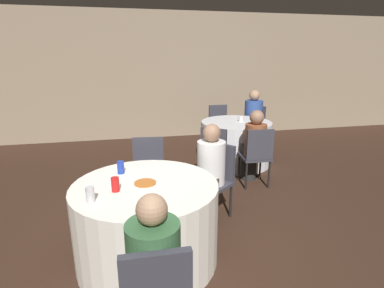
{
  "coord_description": "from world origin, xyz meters",
  "views": [
    {
      "loc": [
        -0.25,
        -2.49,
        1.83
      ],
      "look_at": [
        0.46,
        0.78,
        0.86
      ],
      "focal_mm": 28.0,
      "sensor_mm": 36.0,
      "label": 1
    }
  ],
  "objects_px": {
    "person_white_shirt": "(207,175)",
    "soda_can_red": "(115,184)",
    "table_far": "(236,143)",
    "soda_can_silver": "(90,194)",
    "chair_far_southwest": "(215,151)",
    "soda_can_blue": "(121,167)",
    "person_floral_shirt": "(253,147)",
    "person_green_jacket": "(154,272)",
    "chair_far_northeast": "(254,124)",
    "chair_near_north": "(149,167)",
    "chair_far_north": "(219,123)",
    "chair_near_northeast": "(216,174)",
    "table_near": "(147,222)",
    "pizza_plate_near": "(145,183)",
    "chair_far_south": "(257,152)",
    "person_blue_shirt": "(252,120)"
  },
  "relations": [
    {
      "from": "person_floral_shirt",
      "to": "soda_can_blue",
      "type": "distance_m",
      "value": 2.22
    },
    {
      "from": "table_far",
      "to": "soda_can_silver",
      "type": "bearing_deg",
      "value": -129.86
    },
    {
      "from": "chair_far_south",
      "to": "person_white_shirt",
      "type": "distance_m",
      "value": 1.22
    },
    {
      "from": "person_floral_shirt",
      "to": "soda_can_blue",
      "type": "bearing_deg",
      "value": -144.92
    },
    {
      "from": "chair_far_north",
      "to": "soda_can_blue",
      "type": "distance_m",
      "value": 3.6
    },
    {
      "from": "chair_far_southwest",
      "to": "person_blue_shirt",
      "type": "relative_size",
      "value": 0.72
    },
    {
      "from": "chair_near_north",
      "to": "soda_can_red",
      "type": "bearing_deg",
      "value": 78.48
    },
    {
      "from": "chair_far_southwest",
      "to": "soda_can_blue",
      "type": "distance_m",
      "value": 1.8
    },
    {
      "from": "table_near",
      "to": "person_blue_shirt",
      "type": "relative_size",
      "value": 1.07
    },
    {
      "from": "chair_far_northeast",
      "to": "person_floral_shirt",
      "type": "distance_m",
      "value": 1.76
    },
    {
      "from": "chair_near_northeast",
      "to": "soda_can_blue",
      "type": "relative_size",
      "value": 7.17
    },
    {
      "from": "chair_far_south",
      "to": "pizza_plate_near",
      "type": "bearing_deg",
      "value": -138.52
    },
    {
      "from": "soda_can_silver",
      "to": "soda_can_blue",
      "type": "bearing_deg",
      "value": 68.05
    },
    {
      "from": "chair_far_northeast",
      "to": "soda_can_blue",
      "type": "height_order",
      "value": "soda_can_blue"
    },
    {
      "from": "person_blue_shirt",
      "to": "table_far",
      "type": "bearing_deg",
      "value": 90.0
    },
    {
      "from": "table_far",
      "to": "chair_far_south",
      "type": "relative_size",
      "value": 1.39
    },
    {
      "from": "person_blue_shirt",
      "to": "soda_can_red",
      "type": "relative_size",
      "value": 9.95
    },
    {
      "from": "chair_near_north",
      "to": "soda_can_blue",
      "type": "bearing_deg",
      "value": 72.84
    },
    {
      "from": "chair_far_northeast",
      "to": "person_green_jacket",
      "type": "xyz_separation_m",
      "value": [
        -2.4,
        -3.98,
        0.03
      ]
    },
    {
      "from": "chair_far_northeast",
      "to": "person_green_jacket",
      "type": "bearing_deg",
      "value": 100.44
    },
    {
      "from": "chair_far_southwest",
      "to": "chair_far_northeast",
      "type": "relative_size",
      "value": 1.0
    },
    {
      "from": "chair_far_southwest",
      "to": "person_white_shirt",
      "type": "bearing_deg",
      "value": -74.78
    },
    {
      "from": "soda_can_blue",
      "to": "chair_far_south",
      "type": "bearing_deg",
      "value": 28.17
    },
    {
      "from": "person_green_jacket",
      "to": "chair_far_southwest",
      "type": "bearing_deg",
      "value": 66.0
    },
    {
      "from": "chair_far_north",
      "to": "person_green_jacket",
      "type": "bearing_deg",
      "value": 68.05
    },
    {
      "from": "chair_near_northeast",
      "to": "soda_can_blue",
      "type": "bearing_deg",
      "value": 70.26
    },
    {
      "from": "chair_near_northeast",
      "to": "soda_can_silver",
      "type": "relative_size",
      "value": 7.17
    },
    {
      "from": "chair_far_south",
      "to": "person_blue_shirt",
      "type": "xyz_separation_m",
      "value": [
        0.63,
        1.66,
        0.09
      ]
    },
    {
      "from": "chair_far_southwest",
      "to": "soda_can_silver",
      "type": "height_order",
      "value": "soda_can_silver"
    },
    {
      "from": "soda_can_silver",
      "to": "chair_near_north",
      "type": "bearing_deg",
      "value": 67.67
    },
    {
      "from": "chair_far_southwest",
      "to": "soda_can_silver",
      "type": "distance_m",
      "value": 2.34
    },
    {
      "from": "table_far",
      "to": "person_green_jacket",
      "type": "xyz_separation_m",
      "value": [
        -1.72,
        -3.21,
        0.18
      ]
    },
    {
      "from": "chair_near_northeast",
      "to": "pizza_plate_near",
      "type": "bearing_deg",
      "value": 90.02
    },
    {
      "from": "person_green_jacket",
      "to": "pizza_plate_near",
      "type": "height_order",
      "value": "person_green_jacket"
    },
    {
      "from": "person_green_jacket",
      "to": "soda_can_red",
      "type": "distance_m",
      "value": 0.87
    },
    {
      "from": "table_far",
      "to": "soda_can_blue",
      "type": "bearing_deg",
      "value": -133.62
    },
    {
      "from": "person_white_shirt",
      "to": "soda_can_red",
      "type": "distance_m",
      "value": 1.17
    },
    {
      "from": "chair_far_northeast",
      "to": "person_white_shirt",
      "type": "bearing_deg",
      "value": 98.18
    },
    {
      "from": "chair_far_south",
      "to": "soda_can_red",
      "type": "relative_size",
      "value": 7.17
    },
    {
      "from": "chair_near_northeast",
      "to": "person_floral_shirt",
      "type": "relative_size",
      "value": 0.78
    },
    {
      "from": "table_near",
      "to": "soda_can_red",
      "type": "relative_size",
      "value": 10.6
    },
    {
      "from": "person_green_jacket",
      "to": "person_floral_shirt",
      "type": "relative_size",
      "value": 1.0
    },
    {
      "from": "chair_near_north",
      "to": "person_white_shirt",
      "type": "xyz_separation_m",
      "value": [
        0.61,
        -0.51,
        0.04
      ]
    },
    {
      "from": "chair_near_north",
      "to": "chair_far_northeast",
      "type": "xyz_separation_m",
      "value": [
        2.28,
        2.03,
        0.0
      ]
    },
    {
      "from": "chair_far_north",
      "to": "person_blue_shirt",
      "type": "relative_size",
      "value": 0.72
    },
    {
      "from": "chair_near_north",
      "to": "chair_far_southwest",
      "type": "xyz_separation_m",
      "value": [
        1.0,
        0.46,
        0.0
      ]
    },
    {
      "from": "table_near",
      "to": "pizza_plate_near",
      "type": "xyz_separation_m",
      "value": [
        0.0,
        0.0,
        0.39
      ]
    },
    {
      "from": "soda_can_silver",
      "to": "chair_far_north",
      "type": "bearing_deg",
      "value": 59.08
    },
    {
      "from": "person_floral_shirt",
      "to": "person_green_jacket",
      "type": "bearing_deg",
      "value": -122.15
    },
    {
      "from": "table_near",
      "to": "soda_can_blue",
      "type": "relative_size",
      "value": 10.6
    }
  ]
}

